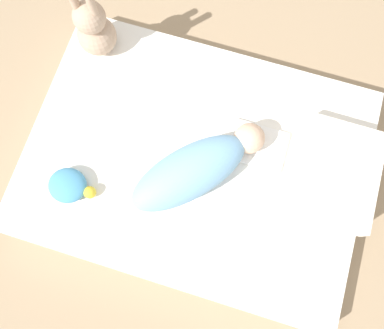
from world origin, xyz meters
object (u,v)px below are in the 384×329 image
pillow (336,174)px  swaddled_baby (195,169)px  turtle_plush (69,186)px  bunny_plush (94,29)px

pillow → swaddled_baby: bearing=-164.1°
swaddled_baby → turtle_plush: (-0.44, -0.19, -0.05)m
bunny_plush → turtle_plush: bunny_plush is taller
pillow → turtle_plush: bearing=-160.5°
swaddled_baby → turtle_plush: 0.48m
swaddled_baby → pillow: size_ratio=1.24×
pillow → bunny_plush: (-1.05, 0.27, 0.08)m
pillow → bunny_plush: bearing=165.7°
pillow → bunny_plush: 1.09m
swaddled_baby → pillow: (0.52, 0.15, -0.04)m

